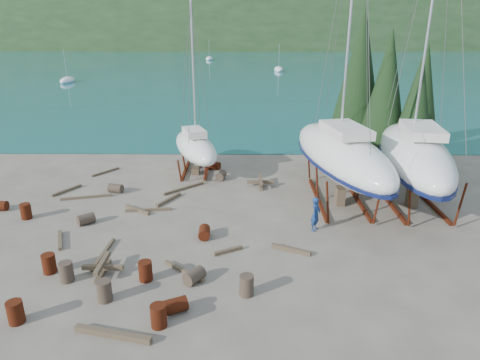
{
  "coord_description": "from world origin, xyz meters",
  "views": [
    {
      "loc": [
        2.35,
        -19.05,
        10.33
      ],
      "look_at": [
        2.11,
        3.0,
        2.18
      ],
      "focal_mm": 32.0,
      "sensor_mm": 36.0,
      "label": 1
    }
  ],
  "objects_px": {
    "large_sailboat_near": "(341,154)",
    "large_sailboat_far": "(414,155)",
    "small_sailboat_shore": "(195,147)",
    "worker": "(316,214)"
  },
  "relations": [
    {
      "from": "large_sailboat_near",
      "to": "large_sailboat_far",
      "type": "distance_m",
      "value": 4.24
    },
    {
      "from": "large_sailboat_near",
      "to": "small_sailboat_shore",
      "type": "distance_m",
      "value": 10.7
    },
    {
      "from": "large_sailboat_far",
      "to": "large_sailboat_near",
      "type": "bearing_deg",
      "value": -175.17
    },
    {
      "from": "large_sailboat_near",
      "to": "large_sailboat_far",
      "type": "bearing_deg",
      "value": -14.66
    },
    {
      "from": "large_sailboat_near",
      "to": "small_sailboat_shore",
      "type": "height_order",
      "value": "large_sailboat_near"
    },
    {
      "from": "small_sailboat_shore",
      "to": "large_sailboat_far",
      "type": "bearing_deg",
      "value": -43.25
    },
    {
      "from": "large_sailboat_far",
      "to": "worker",
      "type": "relative_size",
      "value": 10.11
    },
    {
      "from": "large_sailboat_far",
      "to": "worker",
      "type": "distance_m",
      "value": 7.6
    },
    {
      "from": "large_sailboat_near",
      "to": "small_sailboat_shore",
      "type": "relative_size",
      "value": 1.59
    },
    {
      "from": "large_sailboat_near",
      "to": "worker",
      "type": "xyz_separation_m",
      "value": [
        -2.01,
        -4.02,
        -2.08
      ]
    }
  ]
}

